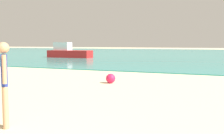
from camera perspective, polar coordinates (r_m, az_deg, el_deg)
water at (r=45.22m, az=19.46°, el=2.64°), size 160.00×60.00×0.06m
person_standing at (r=5.83m, az=-21.76°, el=-2.47°), size 0.31×0.30×1.74m
boat_near at (r=31.63m, az=-9.21°, el=3.09°), size 5.18×1.74×1.75m
beach_ball at (r=11.60m, az=-0.30°, el=-2.42°), size 0.41×0.41×0.41m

